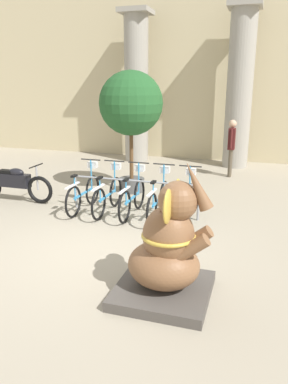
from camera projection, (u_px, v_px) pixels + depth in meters
The scene contains 14 objects.
ground_plane at pixel (94, 249), 6.49m from camera, with size 60.00×60.00×0.00m, color #9E937F.
building_facade at pixel (192, 76), 13.52m from camera, with size 20.00×0.20×6.00m.
column_left at pixel (136, 87), 13.22m from camera, with size 1.05×1.05×5.16m.
column_right at pixel (240, 88), 12.19m from camera, with size 1.05×1.05×5.16m.
bike_rack at pixel (134, 188), 8.09m from camera, with size 2.92×0.05×0.77m.
bicycle_0 at pixel (84, 192), 8.39m from camera, with size 0.48×1.66×1.09m.
bicycle_1 at pixel (108, 194), 8.24m from camera, with size 0.48×1.66×1.09m.
bicycle_2 at pixel (133, 197), 8.07m from camera, with size 0.48×1.66×1.09m.
bicycle_3 at pixel (159, 199), 7.89m from camera, with size 0.48×1.66×1.09m.
bicycle_4 at pixel (186, 202), 7.71m from camera, with size 0.48×1.66×1.09m.
elephant_statue at pixel (168, 252), 4.90m from camera, with size 1.25×1.25×1.90m.
motorcycle at pixel (14, 183), 9.04m from camera, with size 2.10×0.55×0.93m.
person_pedestrian at pixel (231, 143), 11.25m from camera, with size 0.23×0.47×1.72m.
potted_tree at pixel (131, 107), 9.36m from camera, with size 1.61×1.61×3.09m.
Camera 1 is at (2.61, -5.41, 2.78)m, focal length 35.00 mm.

